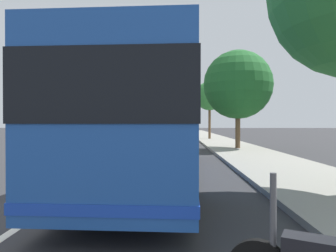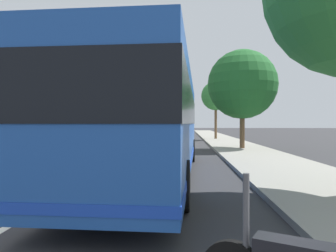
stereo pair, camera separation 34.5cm
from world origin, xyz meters
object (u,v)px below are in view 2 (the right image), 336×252
object	(u,v)px
car_side_street	(127,135)
car_oncoming	(178,129)
car_ahead_same_lane	(147,132)
roadside_tree_far_block	(216,96)
coach_bus	(153,120)
roadside_tree_mid_block	(242,85)
car_far_distant	(156,129)

from	to	relation	value
car_side_street	car_oncoming	distance (m)	25.37
car_side_street	car_ahead_same_lane	size ratio (longest dim) A/B	0.88
car_oncoming	roadside_tree_far_block	bearing A→B (deg)	-163.02
coach_bus	car_ahead_same_lane	size ratio (longest dim) A/B	2.58
car_side_street	coach_bus	bearing A→B (deg)	10.74
car_oncoming	roadside_tree_mid_block	size ratio (longest dim) A/B	0.68
car_far_distant	roadside_tree_mid_block	bearing A→B (deg)	15.87
car_ahead_same_lane	car_far_distant	bearing A→B (deg)	178.41
car_far_distant	roadside_tree_mid_block	distance (m)	36.50
coach_bus	car_ahead_same_lane	xyz separation A→B (m)	(26.38, 3.52, -1.08)
coach_bus	car_far_distant	bearing A→B (deg)	7.73
car_side_street	car_oncoming	xyz separation A→B (m)	(25.11, -3.59, 0.01)
roadside_tree_mid_block	roadside_tree_far_block	xyz separation A→B (m)	(12.13, 0.53, 0.34)
car_side_street	roadside_tree_mid_block	world-z (taller)	roadside_tree_mid_block
car_far_distant	roadside_tree_far_block	world-z (taller)	roadside_tree_far_block
car_oncoming	car_ahead_same_lane	bearing A→B (deg)	170.68
coach_bus	roadside_tree_mid_block	bearing A→B (deg)	-22.69
car_ahead_same_lane	car_far_distant	distance (m)	18.81
car_oncoming	car_side_street	bearing A→B (deg)	175.69
roadside_tree_far_block	coach_bus	bearing A→B (deg)	169.49
car_ahead_same_lane	roadside_tree_far_block	distance (m)	9.52
car_oncoming	roadside_tree_mid_block	world-z (taller)	roadside_tree_mid_block
car_side_street	car_far_distant	bearing A→B (deg)	177.94
roadside_tree_far_block	car_ahead_same_lane	bearing A→B (deg)	60.71
car_side_street	car_far_distant	distance (m)	29.74
roadside_tree_far_block	car_side_street	bearing A→B (deg)	130.14
car_side_street	car_ahead_same_lane	xyz separation A→B (m)	(10.94, -0.28, 0.00)
roadside_tree_mid_block	car_far_distant	bearing A→B (deg)	14.30
car_ahead_same_lane	roadside_tree_far_block	size ratio (longest dim) A/B	0.80
car_ahead_same_lane	roadside_tree_mid_block	xyz separation A→B (m)	(-16.41, -8.16, 3.45)
car_far_distant	car_side_street	bearing A→B (deg)	2.60
coach_bus	car_side_street	bearing A→B (deg)	16.08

